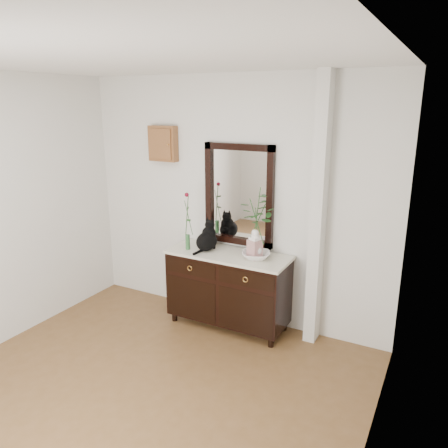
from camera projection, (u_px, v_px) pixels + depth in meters
The scene contains 11 objects.
ground_plane at pixel (117, 418), 3.46m from camera, with size 3.60×4.00×0.02m, color brown.
wall_back at pixel (231, 202), 4.78m from camera, with size 3.60×0.04×2.70m, color silver.
pilaster at pixel (318, 214), 4.26m from camera, with size 0.12×0.20×2.70m, color silver.
sideboard at pixel (228, 286), 4.75m from camera, with size 1.33×0.52×0.82m.
wall_mirror at pixel (239, 195), 4.69m from camera, with size 0.80×0.06×1.10m.
key_cabinet at pixel (163, 144), 4.96m from camera, with size 0.35×0.10×0.40m, color brown.
cat at pixel (207, 235), 4.71m from camera, with size 0.23×0.29×0.33m, color black, non-canonical shape.
lotus_bowl at pixel (256, 255), 4.49m from camera, with size 0.29×0.29×0.07m, color white.
vase_branches at pixel (257, 222), 4.40m from camera, with size 0.35×0.35×0.74m, color silver, non-canonical shape.
bud_vase_rose at pixel (187, 221), 4.70m from camera, with size 0.08×0.08×0.65m, color #356F3B, non-canonical shape.
ginger_jar at pixel (255, 244), 4.45m from camera, with size 0.12×0.12×0.32m, color silver, non-canonical shape.
Camera 1 is at (2.12, -2.17, 2.41)m, focal length 35.00 mm.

